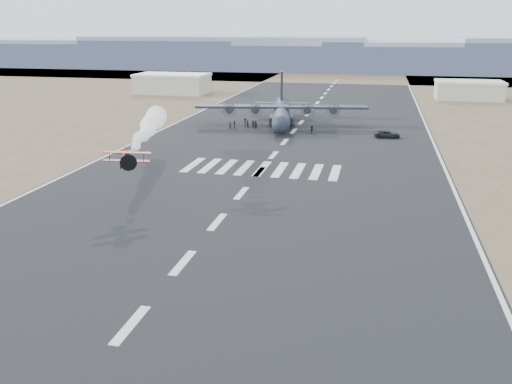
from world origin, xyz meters
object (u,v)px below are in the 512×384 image
(aerobatic_biplane, at_px, (126,157))
(crew_a, at_px, (248,123))
(support_vehicle, at_px, (387,134))
(crew_c, at_px, (245,122))
(hangar_right, at_px, (469,90))
(crew_f, at_px, (312,129))
(crew_h, at_px, (253,124))
(crew_e, at_px, (275,129))
(hangar_left, at_px, (173,83))
(crew_d, at_px, (234,124))
(crew_b, at_px, (256,125))
(transport_aircraft, at_px, (281,112))
(crew_g, at_px, (230,126))

(aerobatic_biplane, height_order, crew_a, aerobatic_biplane)
(support_vehicle, distance_m, crew_c, 33.27)
(hangar_right, distance_m, crew_f, 79.46)
(support_vehicle, xyz_separation_m, crew_h, (-29.95, 4.24, 0.16))
(aerobatic_biplane, height_order, crew_e, aerobatic_biplane)
(hangar_left, bearing_deg, crew_e, -52.90)
(aerobatic_biplane, bearing_deg, hangar_right, 48.76)
(aerobatic_biplane, height_order, crew_d, aerobatic_biplane)
(aerobatic_biplane, distance_m, support_vehicle, 63.20)
(crew_b, bearing_deg, hangar_left, -107.32)
(crew_d, distance_m, crew_f, 18.52)
(transport_aircraft, relative_size, crew_b, 22.98)
(aerobatic_biplane, distance_m, crew_f, 57.62)
(transport_aircraft, distance_m, crew_e, 10.91)
(support_vehicle, bearing_deg, crew_g, 83.42)
(support_vehicle, relative_size, crew_f, 3.23)
(crew_f, bearing_deg, support_vehicle, -99.55)
(crew_a, bearing_deg, transport_aircraft, 152.24)
(crew_a, bearing_deg, hangar_left, -115.39)
(hangar_right, bearing_deg, crew_e, -125.96)
(crew_b, height_order, crew_f, crew_b)
(crew_d, relative_size, crew_f, 1.02)
(transport_aircraft, bearing_deg, crew_d, -155.04)
(crew_d, bearing_deg, transport_aircraft, -59.36)
(crew_f, bearing_deg, crew_a, 67.75)
(crew_a, xyz_separation_m, crew_c, (-0.71, 0.76, 0.11))
(hangar_left, height_order, crew_f, hangar_left)
(crew_d, bearing_deg, crew_a, -54.53)
(hangar_left, xyz_separation_m, crew_h, (42.43, -59.72, -2.49))
(transport_aircraft, xyz_separation_m, crew_a, (-7.15, -4.61, -2.19))
(crew_a, height_order, crew_c, crew_c)
(transport_aircraft, height_order, crew_f, transport_aircraft)
(crew_a, bearing_deg, crew_d, -21.01)
(transport_aircraft, distance_m, crew_h, 8.81)
(aerobatic_biplane, bearing_deg, crew_d, 75.42)
(transport_aircraft, distance_m, crew_d, 12.06)
(crew_h, bearing_deg, hangar_left, 153.54)
(crew_c, height_order, crew_f, crew_c)
(hangar_right, distance_m, crew_b, 84.80)
(crew_h, bearing_deg, crew_e, -6.50)
(hangar_left, relative_size, support_vehicle, 4.54)
(hangar_right, bearing_deg, crew_f, -121.68)
(support_vehicle, bearing_deg, hangar_right, -23.75)
(crew_e, relative_size, crew_f, 0.94)
(aerobatic_biplane, bearing_deg, crew_a, 72.88)
(hangar_right, bearing_deg, crew_c, -133.21)
(hangar_left, bearing_deg, transport_aircraft, -48.00)
(hangar_right, xyz_separation_m, crew_h, (-55.57, -64.72, -2.10))
(crew_c, height_order, crew_g, crew_c)
(transport_aircraft, xyz_separation_m, crew_e, (0.43, -10.68, -2.20))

